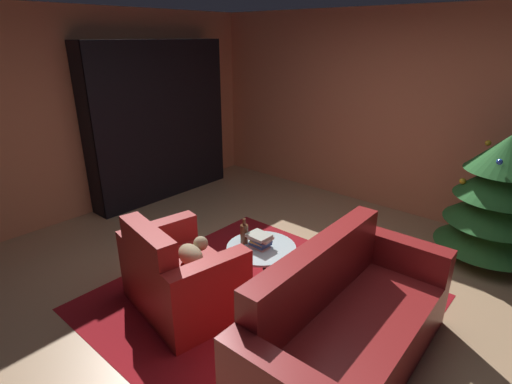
# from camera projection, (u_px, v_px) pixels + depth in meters

# --- Properties ---
(ground_plane) EXTENTS (7.47, 7.47, 0.00)m
(ground_plane) POSITION_uv_depth(u_px,v_px,m) (281.00, 297.00, 3.67)
(ground_plane) COLOR tan
(wall_back) EXTENTS (6.34, 0.06, 2.59)m
(wall_back) POSITION_uv_depth(u_px,v_px,m) (410.00, 116.00, 5.05)
(wall_back) COLOR tan
(wall_back) RESTS_ON ground
(wall_left) EXTENTS (0.06, 5.34, 2.59)m
(wall_left) POSITION_uv_depth(u_px,v_px,m) (90.00, 115.00, 5.11)
(wall_left) COLOR tan
(wall_left) RESTS_ON ground
(area_rug) EXTENTS (2.63, 2.54, 0.01)m
(area_rug) POSITION_uv_depth(u_px,v_px,m) (259.00, 302.00, 3.60)
(area_rug) COLOR maroon
(area_rug) RESTS_ON ground
(bookshelf_unit) EXTENTS (0.35, 2.15, 2.20)m
(bookshelf_unit) POSITION_uv_depth(u_px,v_px,m) (167.00, 123.00, 5.75)
(bookshelf_unit) COLOR black
(bookshelf_unit) RESTS_ON ground
(armchair_red) EXTENTS (1.13, 0.90, 0.85)m
(armchair_red) POSITION_uv_depth(u_px,v_px,m) (180.00, 277.00, 3.44)
(armchair_red) COLOR maroon
(armchair_red) RESTS_ON ground
(couch_red) EXTENTS (0.81, 1.91, 0.92)m
(couch_red) POSITION_uv_depth(u_px,v_px,m) (345.00, 329.00, 2.81)
(couch_red) COLOR maroon
(couch_red) RESTS_ON ground
(coffee_table) EXTENTS (0.63, 0.63, 0.47)m
(coffee_table) POSITION_uv_depth(u_px,v_px,m) (261.00, 252.00, 3.61)
(coffee_table) COLOR black
(coffee_table) RESTS_ON ground
(book_stack_on_table) EXTENTS (0.23, 0.18, 0.13)m
(book_stack_on_table) POSITION_uv_depth(u_px,v_px,m) (260.00, 240.00, 3.56)
(book_stack_on_table) COLOR #A48B8A
(book_stack_on_table) RESTS_ON coffee_table
(bottle_on_table) EXTENTS (0.07, 0.07, 0.24)m
(bottle_on_table) POSITION_uv_depth(u_px,v_px,m) (244.00, 233.00, 3.62)
(bottle_on_table) COLOR #502E1C
(bottle_on_table) RESTS_ON coffee_table
(decorated_tree) EXTENTS (1.07, 1.07, 1.37)m
(decorated_tree) POSITION_uv_depth(u_px,v_px,m) (498.00, 200.00, 4.05)
(decorated_tree) COLOR brown
(decorated_tree) RESTS_ON ground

